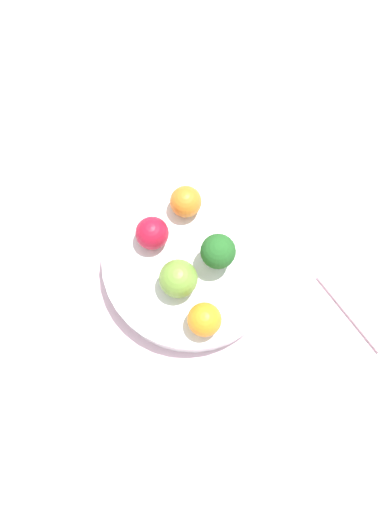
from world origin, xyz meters
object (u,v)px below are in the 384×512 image
Objects in this scene: bowl at (192,262)px; apple_green at (152,233)px; apple_red at (178,279)px; orange_back at (186,202)px; broccoli at (218,252)px; napkin at (380,289)px; orange_front at (204,320)px.

apple_green is (0.02, -0.06, 0.04)m from bowl.
apple_red is 0.11m from orange_back.
broccoli reaches higher than bowl.
apple_red is 1.16× the size of orange_back.
bowl is 0.06m from apple_red.
broccoli is 0.40× the size of napkin.
bowl reaches higher than napkin.
bowl is 0.09m from orange_back.
orange_front is (0.08, 0.05, -0.01)m from broccoli.
apple_green is at bearing -66.38° from broccoli.
apple_green is 0.30× the size of napkin.
broccoli is 1.34× the size of apple_green.
orange_front is 1.01× the size of orange_back.
orange_back is (-0.07, 0.00, -0.00)m from apple_green.
bowl is 4.87× the size of apple_red.
broccoli reaches higher than apple_red.
broccoli is 1.38× the size of orange_back.
broccoli reaches higher than napkin.
napkin is (-0.20, 0.22, -0.06)m from apple_red.
orange_front is (0.04, 0.13, -0.00)m from apple_green.
apple_red is (0.06, -0.02, -0.01)m from broccoli.
apple_green is at bearing -107.98° from apple_red.
orange_back reaches higher than bowl.
broccoli is 0.25m from napkin.
napkin is at bearing 125.14° from bowl.
apple_green is at bearing -1.58° from orange_back.
napkin is at bearing 144.65° from orange_front.
broccoli is 0.10m from apple_green.
apple_red reaches higher than orange_back.
napkin is (-0.16, 0.23, -0.02)m from bowl.
broccoli is at bearing 71.77° from orange_back.
bowl is at bearing -54.86° from napkin.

